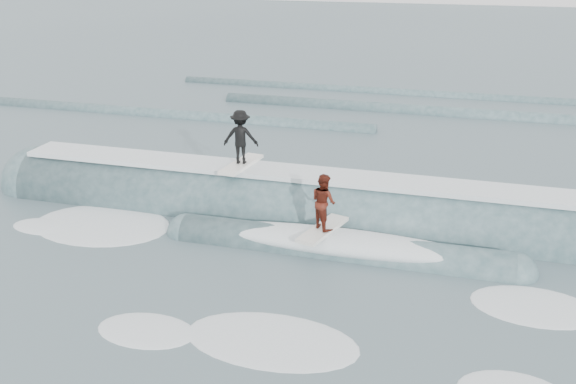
# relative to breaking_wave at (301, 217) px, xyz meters

# --- Properties ---
(ground) EXTENTS (160.00, 160.00, 0.00)m
(ground) POSITION_rel_breaking_wave_xyz_m (-0.21, -3.92, -0.04)
(ground) COLOR #41545E
(ground) RESTS_ON ground
(breaking_wave) EXTENTS (20.83, 4.11, 2.66)m
(breaking_wave) POSITION_rel_breaking_wave_xyz_m (0.00, 0.00, 0.00)
(breaking_wave) COLOR #335056
(breaking_wave) RESTS_ON ground
(surfer_black) EXTENTS (1.15, 2.06, 1.75)m
(surfer_black) POSITION_rel_breaking_wave_xyz_m (-1.99, 0.26, 2.21)
(surfer_black) COLOR white
(surfer_black) RESTS_ON ground
(surfer_red) EXTENTS (1.07, 2.07, 1.62)m
(surfer_red) POSITION_rel_breaking_wave_xyz_m (1.11, -1.94, 1.27)
(surfer_red) COLOR white
(surfer_red) RESTS_ON ground
(whitewater) EXTENTS (15.57, 6.88, 0.10)m
(whitewater) POSITION_rel_breaking_wave_xyz_m (-0.27, -4.71, -0.04)
(whitewater) COLOR white
(whitewater) RESTS_ON ground
(far_swells) EXTENTS (35.52, 8.65, 0.80)m
(far_swells) POSITION_rel_breaking_wave_xyz_m (-2.20, 13.73, -0.04)
(far_swells) COLOR #335056
(far_swells) RESTS_ON ground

